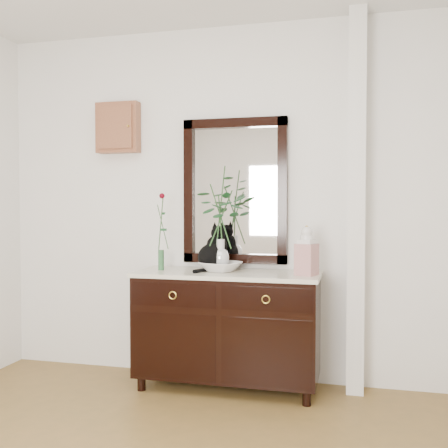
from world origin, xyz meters
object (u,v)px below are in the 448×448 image
(sideboard, at_px, (227,324))
(cat, at_px, (213,248))
(lotus_bowl, at_px, (221,267))
(ginger_jar, at_px, (307,250))

(sideboard, height_order, cat, cat)
(lotus_bowl, bearing_deg, ginger_jar, -4.81)
(cat, bearing_deg, sideboard, -6.91)
(sideboard, height_order, lotus_bowl, lotus_bowl)
(lotus_bowl, bearing_deg, cat, 147.33)
(ginger_jar, bearing_deg, cat, 172.24)
(lotus_bowl, xyz_separation_m, ginger_jar, (0.62, -0.05, 0.14))
(lotus_bowl, bearing_deg, sideboard, -16.08)
(sideboard, bearing_deg, lotus_bowl, 163.92)
(sideboard, relative_size, cat, 3.94)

